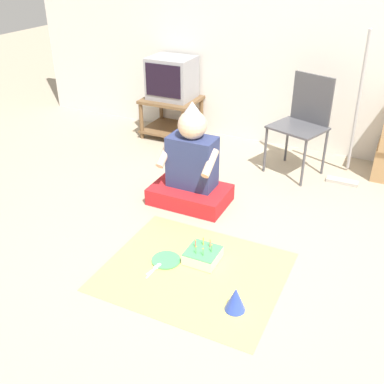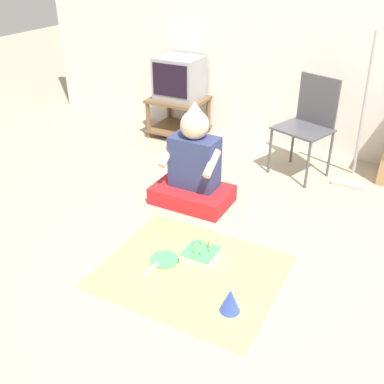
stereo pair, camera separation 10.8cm
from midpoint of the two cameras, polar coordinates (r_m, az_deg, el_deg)
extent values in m
plane|color=tan|center=(3.02, 1.36, -10.11)|extent=(16.00, 16.00, 0.00)
cube|color=silver|center=(4.60, 14.44, 20.33)|extent=(6.40, 0.06, 2.55)
cube|color=brown|center=(5.00, -3.27, 11.62)|extent=(0.58, 0.51, 0.03)
cube|color=brown|center=(5.11, -3.17, 8.03)|extent=(0.58, 0.51, 0.02)
cylinder|color=brown|center=(5.01, -7.08, 9.09)|extent=(0.04, 0.04, 0.43)
cylinder|color=brown|center=(4.76, -1.73, 8.23)|extent=(0.04, 0.04, 0.43)
cylinder|color=brown|center=(5.37, -4.53, 10.59)|extent=(0.04, 0.04, 0.43)
cylinder|color=brown|center=(5.14, 0.57, 9.82)|extent=(0.04, 0.04, 0.43)
cube|color=#99999E|center=(4.95, -3.21, 14.27)|extent=(0.46, 0.39, 0.44)
cube|color=black|center=(4.78, -4.39, 13.88)|extent=(0.40, 0.01, 0.34)
cube|color=#4C4C51|center=(4.18, 12.53, 7.95)|extent=(0.56, 0.52, 0.02)
cube|color=#4C4C51|center=(4.26, 14.28, 11.34)|extent=(0.38, 0.15, 0.45)
cylinder|color=#4C4C51|center=(4.24, 8.57, 5.35)|extent=(0.02, 0.02, 0.45)
cylinder|color=#4C4C51|center=(4.03, 13.23, 3.57)|extent=(0.02, 0.02, 0.45)
cylinder|color=#4C4C51|center=(4.51, 11.30, 6.55)|extent=(0.02, 0.02, 0.45)
cylinder|color=#4C4C51|center=(4.31, 15.80, 4.93)|extent=(0.02, 0.02, 0.45)
cube|color=#B2ADA3|center=(4.28, 17.86, 1.29)|extent=(0.28, 0.09, 0.03)
cylinder|color=#B7B7BC|center=(4.16, 19.59, 10.27)|extent=(0.03, 0.31, 1.31)
cube|color=red|center=(3.74, -1.08, -0.34)|extent=(0.63, 0.42, 0.14)
cube|color=navy|center=(3.65, -0.82, 3.84)|extent=(0.38, 0.22, 0.43)
sphere|color=beige|center=(3.52, -0.86, 8.52)|extent=(0.23, 0.23, 0.23)
cone|color=silver|center=(3.48, -0.88, 10.73)|extent=(0.13, 0.13, 0.09)
cylinder|color=beige|center=(3.63, -4.33, 4.82)|extent=(0.06, 0.23, 0.19)
cylinder|color=beige|center=(3.46, 1.41, 3.66)|extent=(0.06, 0.23, 0.19)
cube|color=#EAD666|center=(3.02, -0.79, -10.02)|extent=(1.16, 0.98, 0.01)
cube|color=#F4E0C6|center=(3.09, 0.36, -8.08)|extent=(0.22, 0.22, 0.07)
cube|color=#4CB266|center=(3.07, 0.36, -7.49)|extent=(0.22, 0.22, 0.01)
cylinder|color=#66C666|center=(3.04, 1.46, -7.29)|extent=(0.01, 0.01, 0.06)
sphere|color=#FFCC4C|center=(3.02, 1.47, -6.73)|extent=(0.01, 0.01, 0.01)
cylinder|color=#EA4C4C|center=(3.08, 1.29, -6.71)|extent=(0.01, 0.01, 0.06)
sphere|color=#FFCC4C|center=(3.06, 1.30, -6.15)|extent=(0.01, 0.01, 0.01)
cylinder|color=yellow|center=(3.10, 0.43, -6.43)|extent=(0.01, 0.01, 0.06)
sphere|color=#FFCC4C|center=(3.08, 0.44, -5.87)|extent=(0.01, 0.01, 0.01)
cylinder|color=#EA4C4C|center=(3.08, -0.58, -6.71)|extent=(0.01, 0.01, 0.06)
sphere|color=#FFCC4C|center=(3.06, -0.58, -6.16)|extent=(0.01, 0.01, 0.01)
cylinder|color=#66C666|center=(3.02, -0.53, -7.51)|extent=(0.01, 0.01, 0.06)
sphere|color=#FFCC4C|center=(3.00, -0.54, -6.95)|extent=(0.01, 0.01, 0.01)
cylinder|color=#66C666|center=(3.00, 0.37, -7.77)|extent=(0.01, 0.01, 0.06)
sphere|color=#FFCC4C|center=(2.98, 0.37, -7.20)|extent=(0.01, 0.01, 0.01)
cone|color=blue|center=(2.71, 4.37, -13.41)|extent=(0.13, 0.13, 0.16)
cylinder|color=#4CB266|center=(3.11, -4.32, -8.62)|extent=(0.20, 0.20, 0.01)
ellipsoid|color=white|center=(3.07, -5.24, -9.25)|extent=(0.04, 0.05, 0.01)
cube|color=white|center=(3.03, -6.15, -9.93)|extent=(0.03, 0.10, 0.01)
ellipsoid|color=white|center=(3.05, -5.62, -9.51)|extent=(0.04, 0.05, 0.01)
cube|color=white|center=(3.01, -6.34, -10.28)|extent=(0.01, 0.10, 0.01)
camera|label=1|loc=(0.05, -90.97, -0.54)|focal=42.00mm
camera|label=2|loc=(0.05, 89.03, 0.54)|focal=42.00mm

